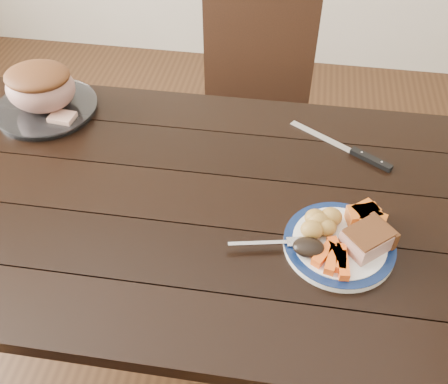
# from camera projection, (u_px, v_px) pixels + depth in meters

# --- Properties ---
(ground) EXTENTS (4.00, 4.00, 0.00)m
(ground) POSITION_uv_depth(u_px,v_px,m) (203.00, 344.00, 1.78)
(ground) COLOR #472B16
(ground) RESTS_ON ground
(dining_table) EXTENTS (1.61, 0.92, 0.75)m
(dining_table) POSITION_uv_depth(u_px,v_px,m) (195.00, 222.00, 1.31)
(dining_table) COLOR black
(dining_table) RESTS_ON ground
(chair_far) EXTENTS (0.43, 0.44, 0.93)m
(chair_far) POSITION_uv_depth(u_px,v_px,m) (253.00, 105.00, 1.92)
(chair_far) COLOR black
(chair_far) RESTS_ON ground
(dinner_plate) EXTENTS (0.25, 0.25, 0.02)m
(dinner_plate) POSITION_uv_depth(u_px,v_px,m) (339.00, 245.00, 1.13)
(dinner_plate) COLOR white
(dinner_plate) RESTS_ON dining_table
(plate_rim) EXTENTS (0.25, 0.25, 0.02)m
(plate_rim) POSITION_uv_depth(u_px,v_px,m) (339.00, 242.00, 1.13)
(plate_rim) COLOR #0E1D46
(plate_rim) RESTS_ON dinner_plate
(serving_platter) EXTENTS (0.29, 0.29, 0.02)m
(serving_platter) POSITION_uv_depth(u_px,v_px,m) (47.00, 109.00, 1.50)
(serving_platter) COLOR white
(serving_platter) RESTS_ON dining_table
(pork_slice) EXTENTS (0.12, 0.12, 0.04)m
(pork_slice) POSITION_uv_depth(u_px,v_px,m) (367.00, 240.00, 1.10)
(pork_slice) COLOR tan
(pork_slice) RESTS_ON dinner_plate
(roasted_potatoes) EXTENTS (0.09, 0.09, 0.04)m
(roasted_potatoes) POSITION_uv_depth(u_px,v_px,m) (320.00, 223.00, 1.13)
(roasted_potatoes) COLOR gold
(roasted_potatoes) RESTS_ON dinner_plate
(carrot_batons) EXTENTS (0.08, 0.11, 0.02)m
(carrot_batons) POSITION_uv_depth(u_px,v_px,m) (335.00, 258.00, 1.08)
(carrot_batons) COLOR #F85B14
(carrot_batons) RESTS_ON dinner_plate
(pumpkin_wedges) EXTENTS (0.09, 0.09, 0.04)m
(pumpkin_wedges) POSITION_uv_depth(u_px,v_px,m) (366.00, 217.00, 1.15)
(pumpkin_wedges) COLOR orange
(pumpkin_wedges) RESTS_ON dinner_plate
(dark_mushroom) EXTENTS (0.07, 0.05, 0.03)m
(dark_mushroom) POSITION_uv_depth(u_px,v_px,m) (309.00, 247.00, 1.09)
(dark_mushroom) COLOR black
(dark_mushroom) RESTS_ON dinner_plate
(fork) EXTENTS (0.18, 0.05, 0.00)m
(fork) POSITION_uv_depth(u_px,v_px,m) (274.00, 243.00, 1.12)
(fork) COLOR silver
(fork) RESTS_ON dinner_plate
(roast_joint) EXTENTS (0.20, 0.17, 0.13)m
(roast_joint) POSITION_uv_depth(u_px,v_px,m) (41.00, 88.00, 1.45)
(roast_joint) COLOR #AF786B
(roast_joint) RESTS_ON serving_platter
(cut_slice) EXTENTS (0.07, 0.06, 0.02)m
(cut_slice) POSITION_uv_depth(u_px,v_px,m) (62.00, 118.00, 1.44)
(cut_slice) COLOR tan
(cut_slice) RESTS_ON serving_platter
(carving_knife) EXTENTS (0.28, 0.19, 0.01)m
(carving_knife) POSITION_uv_depth(u_px,v_px,m) (358.00, 153.00, 1.36)
(carving_knife) COLOR silver
(carving_knife) RESTS_ON dining_table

